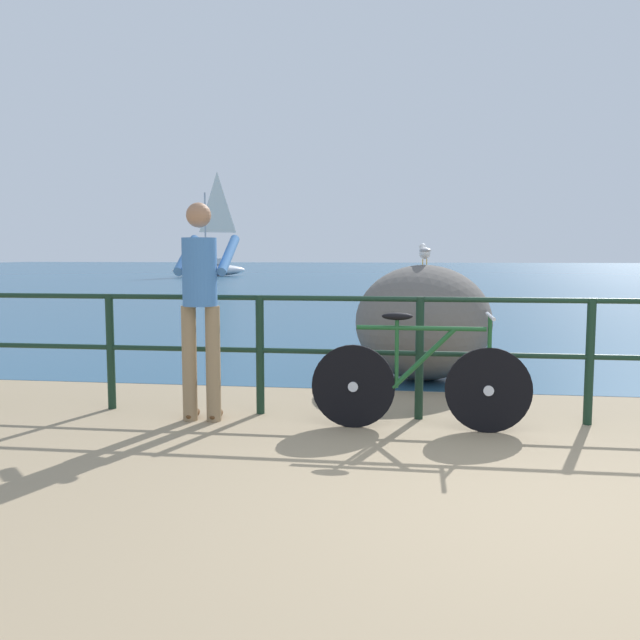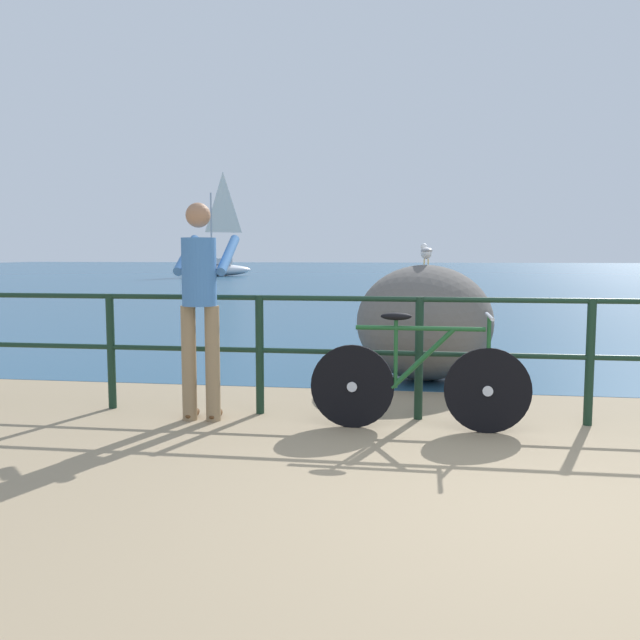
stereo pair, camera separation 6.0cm
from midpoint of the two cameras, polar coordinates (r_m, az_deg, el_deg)
ground_plane at (r=23.64m, az=10.10°, el=2.23°), size 120.00×120.00×0.10m
sea_surface at (r=51.61m, az=9.18°, el=4.18°), size 120.00×90.00×0.01m
promenade_railing at (r=5.58m, az=15.77°, el=-2.07°), size 9.51×0.07×1.02m
bicycle at (r=5.22m, az=8.88°, el=-5.19°), size 1.70×0.48×0.92m
person_at_railing at (r=5.49m, az=-9.93°, el=1.67°), size 0.45×0.64×1.78m
breakwater_boulder_main at (r=7.30m, az=9.19°, el=-0.21°), size 1.47×1.51×1.25m
seagull at (r=7.34m, az=9.34°, el=5.80°), size 0.17×0.34×0.23m
sailboat at (r=40.04m, az=-8.87°, el=4.75°), size 4.42×3.44×6.16m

